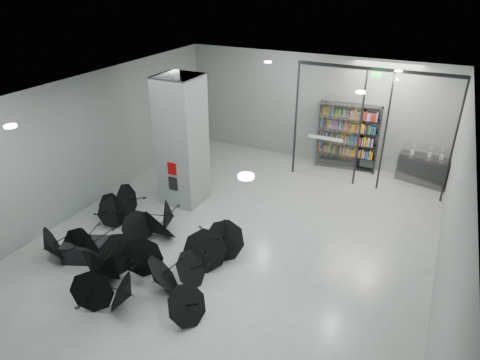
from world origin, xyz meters
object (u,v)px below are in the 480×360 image
at_px(bookshelf, 348,137).
at_px(shop_counter, 423,169).
at_px(column, 182,141).
at_px(bench, 95,250).
at_px(umbrella_cluster, 138,251).

relative_size(bookshelf, shop_counter, 1.48).
bearing_deg(column, bookshelf, 49.95).
xyz_separation_m(bench, umbrella_cluster, (1.05, 0.39, 0.06)).
bearing_deg(umbrella_cluster, shop_counter, 52.81).
height_order(column, bookshelf, column).
xyz_separation_m(shop_counter, umbrella_cluster, (-6.02, -7.93, -0.18)).
bearing_deg(column, bench, -95.75).
height_order(bench, bookshelf, bookshelf).
relative_size(shop_counter, umbrella_cluster, 0.30).
distance_m(bookshelf, umbrella_cluster, 8.72).
height_order(bench, umbrella_cluster, umbrella_cluster).
xyz_separation_m(column, bookshelf, (3.99, 4.75, -0.79)).
relative_size(column, bookshelf, 1.66).
distance_m(shop_counter, umbrella_cluster, 9.96).
relative_size(bench, bookshelf, 0.65).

